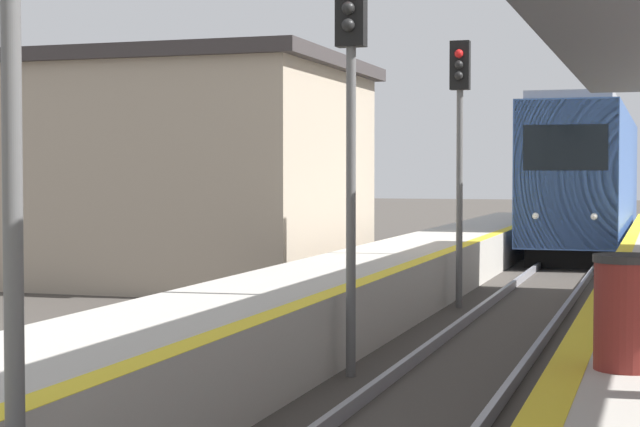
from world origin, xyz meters
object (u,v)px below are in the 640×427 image
(signal_mid, at_px, (351,97))
(signal_far, at_px, (460,123))
(signal_near, at_px, (9,17))
(trash_bin, at_px, (628,312))
(train, at_px, (589,177))

(signal_mid, xyz_separation_m, signal_far, (0.04, 7.09, 0.00))
(signal_near, bearing_deg, trash_bin, 42.01)
(train, distance_m, signal_near, 31.45)
(signal_far, xyz_separation_m, trash_bin, (3.35, -11.08, -2.00))
(signal_near, relative_size, signal_far, 1.00)
(signal_near, height_order, trash_bin, signal_near)
(train, xyz_separation_m, signal_far, (-1.24, -17.23, 1.08))
(signal_near, height_order, signal_mid, same)
(signal_mid, bearing_deg, signal_near, -90.33)
(signal_mid, relative_size, signal_far, 1.00)
(signal_near, relative_size, signal_mid, 1.00)
(trash_bin, bearing_deg, signal_near, -137.99)
(train, height_order, signal_near, signal_near)
(signal_mid, relative_size, trash_bin, 5.53)
(train, relative_size, signal_far, 3.84)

